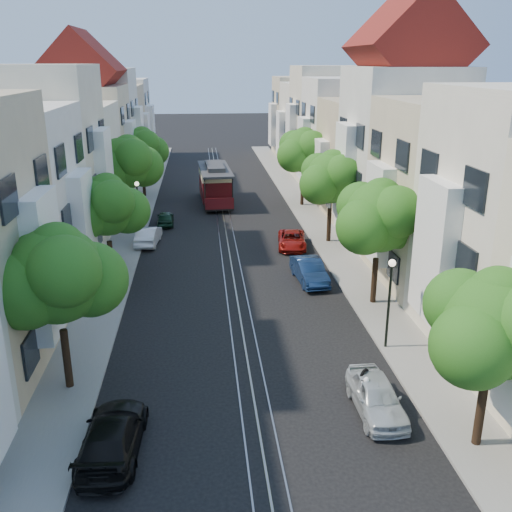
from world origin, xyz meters
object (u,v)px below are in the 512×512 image
object	(u,v)px
tree_w_c	(128,164)
tree_e_a	(495,328)
tree_w_a	(58,277)
parked_car_w_near	(113,436)
tree_e_d	(304,151)
lamp_east	(390,290)
lamp_west	(138,201)
parked_car_e_near	(376,396)
parked_car_e_far	(292,240)
sportbike_rider	(366,392)
tree_w_d	(142,149)
parked_car_w_far	(165,218)
tree_e_b	(380,218)
tree_e_c	(332,179)
parked_car_w_mid	(148,236)
tree_w_b	(107,208)
parked_car_e_mid	(309,271)
cable_car	(215,182)

from	to	relation	value
tree_w_c	tree_e_a	bearing A→B (deg)	-62.78
tree_w_a	parked_car_w_near	bearing A→B (deg)	-61.91
tree_e_d	lamp_east	distance (m)	27.07
lamp_west	parked_car_e_near	size ratio (longest dim) A/B	1.07
parked_car_e_near	parked_car_e_far	world-z (taller)	parked_car_e_near
tree_w_c	sportbike_rider	world-z (taller)	tree_w_c
lamp_east	sportbike_rider	size ratio (longest dim) A/B	2.47
tree_e_a	tree_w_d	size ratio (longest dim) A/B	0.96
lamp_west	parked_car_w_far	xyz separation A→B (m)	(1.63, 3.80, -2.29)
parked_car_w_near	tree_w_d	bearing A→B (deg)	-83.86
tree_e_b	tree_w_a	distance (m)	16.01
tree_e_c	tree_w_c	xyz separation A→B (m)	(-14.40, 5.00, 0.47)
tree_e_b	lamp_east	size ratio (longest dim) A/B	1.61
tree_e_d	parked_car_w_mid	xyz separation A→B (m)	(-12.86, -10.18, -4.22)
tree_e_a	lamp_east	size ratio (longest dim) A/B	1.51
tree_w_c	parked_car_w_far	world-z (taller)	tree_w_c
tree_e_d	parked_car_w_far	distance (m)	13.71
tree_w_b	parked_car_w_near	size ratio (longest dim) A/B	1.35
tree_e_a	parked_car_e_mid	distance (m)	16.22
sportbike_rider	tree_w_c	bearing A→B (deg)	121.70
tree_w_d	lamp_east	xyz separation A→B (m)	(13.44, -31.98, -1.75)
tree_e_d	parked_car_w_near	xyz separation A→B (m)	(-12.18, -33.16, -4.20)
lamp_west	parked_car_w_near	xyz separation A→B (m)	(1.38, -24.18, -2.17)
tree_w_c	parked_car_e_mid	size ratio (longest dim) A/B	1.72
lamp_west	parked_car_w_far	size ratio (longest dim) A/B	1.29
sportbike_rider	parked_car_e_mid	bearing A→B (deg)	96.54
tree_e_d	tree_w_a	distance (m)	32.38
tree_w_a	tree_w_b	xyz separation A→B (m)	(-0.00, 12.00, -0.34)
tree_e_c	tree_e_a	bearing A→B (deg)	-90.00
tree_w_b	parked_car_e_mid	distance (m)	12.21
tree_e_a	parked_car_e_far	bearing A→B (deg)	97.39
parked_car_e_mid	parked_car_w_near	world-z (taller)	parked_car_e_mid
tree_e_c	tree_e_d	xyz separation A→B (m)	(0.00, 11.00, 0.27)
tree_e_a	parked_car_e_far	distance (m)	22.57
tree_w_d	tree_e_a	bearing A→B (deg)	-69.73
tree_w_b	parked_car_e_far	world-z (taller)	tree_w_b
tree_e_d	sportbike_rider	size ratio (longest dim) A/B	4.06
parked_car_w_far	parked_car_w_mid	bearing A→B (deg)	77.52
sportbike_rider	parked_car_w_mid	size ratio (longest dim) A/B	0.43
tree_w_c	parked_car_e_near	bearing A→B (deg)	-65.84
parked_car_e_mid	parked_car_w_far	bearing A→B (deg)	119.36
sportbike_rider	parked_car_e_far	world-z (taller)	sportbike_rider
tree_e_d	cable_car	xyz separation A→B (m)	(-7.76, 1.82, -2.93)
tree_e_c	lamp_east	distance (m)	16.10
tree_w_d	parked_car_e_mid	distance (m)	26.45
tree_w_d	parked_car_e_far	world-z (taller)	tree_w_d
parked_car_w_far	lamp_west	bearing A→B (deg)	64.83
tree_e_b	parked_car_e_near	distance (m)	10.93
tree_w_d	lamp_west	bearing A→B (deg)	-86.56
parked_car_e_far	parked_car_w_near	bearing A→B (deg)	-106.63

